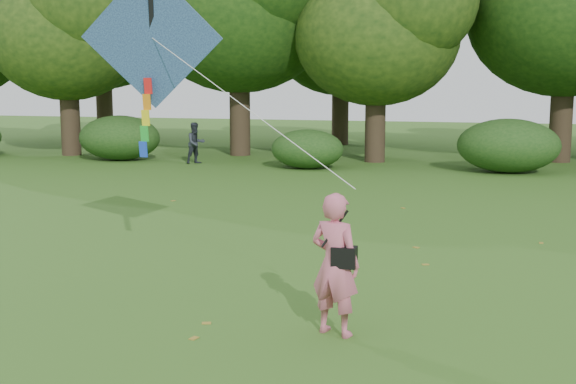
# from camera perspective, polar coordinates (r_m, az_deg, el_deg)

# --- Properties ---
(ground) EXTENTS (100.00, 100.00, 0.00)m
(ground) POSITION_cam_1_polar(r_m,az_deg,el_deg) (9.15, -1.27, -11.28)
(ground) COLOR #265114
(ground) RESTS_ON ground
(man_kite_flyer) EXTENTS (0.75, 0.61, 1.79)m
(man_kite_flyer) POSITION_cam_1_polar(r_m,az_deg,el_deg) (8.96, 3.74, -5.72)
(man_kite_flyer) COLOR #CE617A
(man_kite_flyer) RESTS_ON ground
(bystander_left) EXTENTS (0.95, 0.98, 1.59)m
(bystander_left) POSITION_cam_1_polar(r_m,az_deg,el_deg) (28.03, -7.31, 3.85)
(bystander_left) COLOR #282D36
(bystander_left) RESTS_ON ground
(crossbody_bag) EXTENTS (0.43, 0.20, 0.71)m
(crossbody_bag) POSITION_cam_1_polar(r_m,az_deg,el_deg) (8.88, 4.44, -5.07)
(crossbody_bag) COLOR black
(crossbody_bag) RESTS_ON ground
(flying_kite) EXTENTS (4.93, 2.67, 3.12)m
(flying_kite) POSITION_cam_1_polar(r_m,az_deg,el_deg) (12.04, -10.70, 11.66)
(flying_kite) COLOR #274AAA
(flying_kite) RESTS_ON ground
(tree_line) EXTENTS (54.70, 15.30, 9.48)m
(tree_line) POSITION_cam_1_polar(r_m,az_deg,el_deg) (31.19, 14.78, 12.97)
(tree_line) COLOR #3A2D1E
(tree_line) RESTS_ON ground
(shrub_band) EXTENTS (39.15, 3.22, 1.88)m
(shrub_band) POSITION_cam_1_polar(r_m,az_deg,el_deg) (26.11, 8.81, 3.60)
(shrub_band) COLOR #264919
(shrub_band) RESTS_ON ground
(fallen_leaves) EXTENTS (11.08, 13.62, 0.01)m
(fallen_leaves) POSITION_cam_1_polar(r_m,az_deg,el_deg) (12.06, 1.92, -6.29)
(fallen_leaves) COLOR olive
(fallen_leaves) RESTS_ON ground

